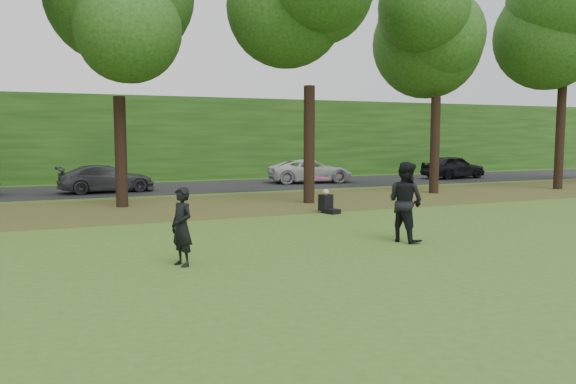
# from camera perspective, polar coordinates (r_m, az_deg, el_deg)

# --- Properties ---
(ground) EXTENTS (120.00, 120.00, 0.00)m
(ground) POSITION_cam_1_polar(r_m,az_deg,el_deg) (9.88, 11.72, -10.03)
(ground) COLOR #39581B
(ground) RESTS_ON ground
(leaf_litter) EXTENTS (60.00, 7.00, 0.01)m
(leaf_litter) POSITION_cam_1_polar(r_m,az_deg,el_deg) (21.66, -8.28, -1.38)
(leaf_litter) COLOR #503F1C
(leaf_litter) RESTS_ON ground
(street) EXTENTS (70.00, 7.00, 0.02)m
(street) POSITION_cam_1_polar(r_m,az_deg,el_deg) (29.42, -12.28, 0.42)
(street) COLOR black
(street) RESTS_ON ground
(far_hedge) EXTENTS (70.00, 3.00, 5.00)m
(far_hedge) POSITION_cam_1_polar(r_m,az_deg,el_deg) (35.22, -14.21, 5.29)
(far_hedge) COLOR #183D11
(far_hedge) RESTS_ON ground
(player_left) EXTENTS (0.58, 0.69, 1.62)m
(player_left) POSITION_cam_1_polar(r_m,az_deg,el_deg) (11.69, -10.73, -3.49)
(player_left) COLOR black
(player_left) RESTS_ON ground
(player_right) EXTENTS (1.02, 1.16, 2.02)m
(player_right) POSITION_cam_1_polar(r_m,az_deg,el_deg) (14.42, 11.84, -0.99)
(player_right) COLOR black
(player_right) RESTS_ON ground
(parked_cars) EXTENTS (41.91, 3.93, 1.47)m
(parked_cars) POSITION_cam_1_polar(r_m,az_deg,el_deg) (28.48, -13.57, 1.63)
(parked_cars) COLOR black
(parked_cars) RESTS_ON street
(frisbee) EXTENTS (0.37, 0.38, 0.09)m
(frisbee) POSITION_cam_1_polar(r_m,az_deg,el_deg) (12.87, 3.36, 1.40)
(frisbee) COLOR #FB1599
(frisbee) RESTS_ON ground
(seated_person) EXTENTS (0.60, 0.82, 0.83)m
(seated_person) POSITION_cam_1_polar(r_m,az_deg,el_deg) (19.47, 4.01, -1.23)
(seated_person) COLOR black
(seated_person) RESTS_ON ground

